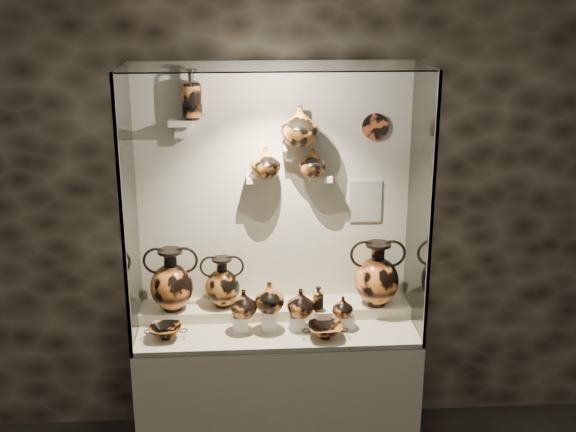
% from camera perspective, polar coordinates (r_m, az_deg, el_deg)
% --- Properties ---
extents(wall_back, '(5.00, 0.02, 3.20)m').
position_cam_1_polar(wall_back, '(4.49, -1.14, 2.00)').
color(wall_back, black).
rests_on(wall_back, ground).
extents(plinth, '(1.70, 0.60, 0.80)m').
position_cam_1_polar(plinth, '(4.67, -0.86, -13.42)').
color(plinth, beige).
rests_on(plinth, floor).
extents(front_tier, '(1.68, 0.58, 0.03)m').
position_cam_1_polar(front_tier, '(4.47, -0.88, -8.85)').
color(front_tier, beige).
rests_on(front_tier, plinth).
extents(rear_tier, '(1.70, 0.25, 0.10)m').
position_cam_1_polar(rear_tier, '(4.61, -1.00, -7.50)').
color(rear_tier, beige).
rests_on(rear_tier, plinth).
extents(back_panel, '(1.70, 0.03, 1.60)m').
position_cam_1_polar(back_panel, '(4.49, -1.13, 1.99)').
color(back_panel, beige).
rests_on(back_panel, plinth).
extents(glass_front, '(1.70, 0.01, 1.60)m').
position_cam_1_polar(glass_front, '(3.90, -0.72, -0.40)').
color(glass_front, white).
rests_on(glass_front, plinth).
extents(glass_left, '(0.01, 0.60, 1.60)m').
position_cam_1_polar(glass_left, '(4.23, -12.46, 0.60)').
color(glass_left, white).
rests_on(glass_left, plinth).
extents(glass_right, '(0.01, 0.60, 1.60)m').
position_cam_1_polar(glass_right, '(4.31, 10.38, 1.04)').
color(glass_right, white).
rests_on(glass_right, plinth).
extents(glass_top, '(1.70, 0.60, 0.01)m').
position_cam_1_polar(glass_top, '(4.03, -0.99, 11.75)').
color(glass_top, white).
rests_on(glass_top, back_panel).
extents(frame_post_left, '(0.02, 0.02, 1.60)m').
position_cam_1_polar(frame_post_left, '(3.96, -12.97, -0.61)').
color(frame_post_left, gray).
rests_on(frame_post_left, plinth).
extents(frame_post_right, '(0.02, 0.02, 1.60)m').
position_cam_1_polar(frame_post_right, '(4.04, 11.27, -0.13)').
color(frame_post_right, gray).
rests_on(frame_post_right, plinth).
extents(pedestal_a, '(0.09, 0.09, 0.10)m').
position_cam_1_polar(pedestal_a, '(4.39, -3.75, -8.44)').
color(pedestal_a, white).
rests_on(pedestal_a, front_tier).
extents(pedestal_b, '(0.09, 0.09, 0.13)m').
position_cam_1_polar(pedestal_b, '(4.39, -1.51, -8.22)').
color(pedestal_b, white).
rests_on(pedestal_b, front_tier).
extents(pedestal_c, '(0.09, 0.09, 0.09)m').
position_cam_1_polar(pedestal_c, '(4.41, 0.72, -8.39)').
color(pedestal_c, white).
rests_on(pedestal_c, front_tier).
extents(pedestal_d, '(0.09, 0.09, 0.12)m').
position_cam_1_polar(pedestal_d, '(4.42, 2.81, -8.15)').
color(pedestal_d, white).
rests_on(pedestal_d, front_tier).
extents(pedestal_e, '(0.09, 0.09, 0.08)m').
position_cam_1_polar(pedestal_e, '(4.44, 4.62, -8.31)').
color(pedestal_e, white).
rests_on(pedestal_e, front_tier).
extents(bracket_ul, '(0.14, 0.12, 0.04)m').
position_cam_1_polar(bracket_ul, '(4.32, -8.48, 7.33)').
color(bracket_ul, beige).
rests_on(bracket_ul, back_panel).
extents(bracket_ca, '(0.14, 0.12, 0.04)m').
position_cam_1_polar(bracket_ca, '(4.38, -2.40, 2.96)').
color(bracket_ca, beige).
rests_on(bracket_ca, back_panel).
extents(bracket_cb, '(0.10, 0.12, 0.04)m').
position_cam_1_polar(bracket_cb, '(4.35, 0.21, 5.56)').
color(bracket_cb, beige).
rests_on(bracket_cb, back_panel).
extents(bracket_cc, '(0.14, 0.12, 0.04)m').
position_cam_1_polar(bracket_cc, '(4.41, 2.55, 3.04)').
color(bracket_cc, beige).
rests_on(bracket_cc, back_panel).
extents(amphora_left, '(0.39, 0.39, 0.40)m').
position_cam_1_polar(amphora_left, '(4.49, -9.20, -4.98)').
color(amphora_left, '#CA6526').
rests_on(amphora_left, rear_tier).
extents(amphora_mid, '(0.33, 0.33, 0.33)m').
position_cam_1_polar(amphora_mid, '(4.51, -5.21, -5.21)').
color(amphora_mid, '#B76020').
rests_on(amphora_mid, rear_tier).
extents(amphora_right, '(0.34, 0.34, 0.41)m').
position_cam_1_polar(amphora_right, '(4.54, 7.05, -4.54)').
color(amphora_right, '#CA6526').
rests_on(amphora_right, rear_tier).
extents(jug_a, '(0.21, 0.21, 0.17)m').
position_cam_1_polar(jug_a, '(4.32, -3.51, -6.91)').
color(jug_a, '#CA6526').
rests_on(jug_a, pedestal_a).
extents(jug_b, '(0.21, 0.21, 0.19)m').
position_cam_1_polar(jug_b, '(4.31, -1.47, -6.41)').
color(jug_b, '#B76020').
rests_on(jug_b, pedestal_b).
extents(jug_c, '(0.20, 0.20, 0.17)m').
position_cam_1_polar(jug_c, '(4.35, 1.00, -6.86)').
color(jug_c, '#CA6526').
rests_on(jug_c, pedestal_c).
extents(jug_e, '(0.13, 0.13, 0.13)m').
position_cam_1_polar(jug_e, '(4.38, 4.34, -7.16)').
color(jug_e, '#CA6526').
rests_on(jug_e, pedestal_e).
extents(lekythos_small, '(0.10, 0.10, 0.17)m').
position_cam_1_polar(lekythos_small, '(4.35, 2.41, -6.44)').
color(lekythos_small, '#B76020').
rests_on(lekythos_small, pedestal_d).
extents(kylix_left, '(0.27, 0.24, 0.10)m').
position_cam_1_polar(kylix_left, '(4.36, -9.64, -8.93)').
color(kylix_left, '#B76020').
rests_on(kylix_left, front_tier).
extents(kylix_right, '(0.32, 0.30, 0.10)m').
position_cam_1_polar(kylix_right, '(4.30, 2.96, -8.98)').
color(kylix_right, '#CA6526').
rests_on(kylix_right, front_tier).
extents(lekythos_tall, '(0.14, 0.14, 0.33)m').
position_cam_1_polar(lekythos_tall, '(4.28, -7.63, 9.71)').
color(lekythos_tall, '#CA6526').
rests_on(lekythos_tall, bracket_ul).
extents(ovoid_vase_a, '(0.22, 0.22, 0.19)m').
position_cam_1_polar(ovoid_vase_a, '(4.32, -1.77, 4.26)').
color(ovoid_vase_a, '#B76020').
rests_on(ovoid_vase_a, bracket_ca).
extents(ovoid_vase_b, '(0.27, 0.27, 0.23)m').
position_cam_1_polar(ovoid_vase_b, '(4.26, 0.93, 7.17)').
color(ovoid_vase_b, '#B76020').
rests_on(ovoid_vase_b, bracket_cb).
extents(ovoid_vase_c, '(0.18, 0.18, 0.17)m').
position_cam_1_polar(ovoid_vase_c, '(4.35, 1.93, 4.23)').
color(ovoid_vase_c, '#B76020').
rests_on(ovoid_vase_c, bracket_cc).
extents(wall_plate, '(0.16, 0.02, 0.16)m').
position_cam_1_polar(wall_plate, '(4.44, 6.91, 7.03)').
color(wall_plate, '#A84221').
rests_on(wall_plate, back_panel).
extents(info_placard, '(0.20, 0.01, 0.27)m').
position_cam_1_polar(info_placard, '(4.55, 6.15, 1.17)').
color(info_placard, beige).
rests_on(info_placard, back_panel).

